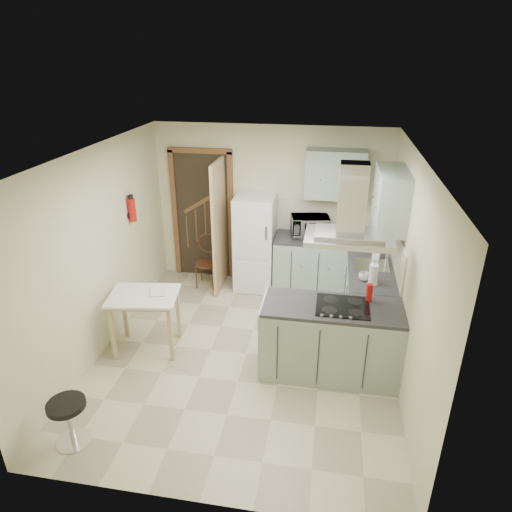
% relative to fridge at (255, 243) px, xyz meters
% --- Properties ---
extents(floor, '(4.20, 4.20, 0.00)m').
position_rel_fridge_xyz_m(floor, '(0.20, -1.80, -0.75)').
color(floor, beige).
rests_on(floor, ground).
extents(ceiling, '(4.20, 4.20, 0.00)m').
position_rel_fridge_xyz_m(ceiling, '(0.20, -1.80, 1.75)').
color(ceiling, silver).
rests_on(ceiling, back_wall).
extents(back_wall, '(3.60, 0.00, 3.60)m').
position_rel_fridge_xyz_m(back_wall, '(0.20, 0.30, 0.50)').
color(back_wall, beige).
rests_on(back_wall, floor).
extents(left_wall, '(0.00, 4.20, 4.20)m').
position_rel_fridge_xyz_m(left_wall, '(-1.60, -1.80, 0.50)').
color(left_wall, beige).
rests_on(left_wall, floor).
extents(right_wall, '(0.00, 4.20, 4.20)m').
position_rel_fridge_xyz_m(right_wall, '(2.00, -1.80, 0.50)').
color(right_wall, beige).
rests_on(right_wall, floor).
extents(doorway, '(1.10, 0.12, 2.10)m').
position_rel_fridge_xyz_m(doorway, '(-0.90, 0.27, 0.30)').
color(doorway, brown).
rests_on(doorway, floor).
extents(fridge, '(0.60, 0.60, 1.50)m').
position_rel_fridge_xyz_m(fridge, '(0.00, 0.00, 0.00)').
color(fridge, white).
rests_on(fridge, floor).
extents(counter_back, '(1.08, 0.60, 0.90)m').
position_rel_fridge_xyz_m(counter_back, '(0.86, 0.00, -0.30)').
color(counter_back, '#9EB2A0').
rests_on(counter_back, floor).
extents(counter_right, '(0.60, 1.95, 0.90)m').
position_rel_fridge_xyz_m(counter_right, '(1.70, -0.68, -0.30)').
color(counter_right, '#9EB2A0').
rests_on(counter_right, floor).
extents(splashback, '(1.68, 0.02, 0.50)m').
position_rel_fridge_xyz_m(splashback, '(1.16, 0.29, 0.40)').
color(splashback, beige).
rests_on(splashback, counter_back).
extents(wall_cabinet_back, '(0.85, 0.35, 0.70)m').
position_rel_fridge_xyz_m(wall_cabinet_back, '(1.15, 0.12, 1.10)').
color(wall_cabinet_back, '#9EB2A0').
rests_on(wall_cabinet_back, back_wall).
extents(wall_cabinet_right, '(0.35, 0.90, 0.70)m').
position_rel_fridge_xyz_m(wall_cabinet_right, '(1.82, -0.95, 1.10)').
color(wall_cabinet_right, '#9EB2A0').
rests_on(wall_cabinet_right, right_wall).
extents(peninsula, '(1.55, 0.65, 0.90)m').
position_rel_fridge_xyz_m(peninsula, '(1.22, -1.98, -0.30)').
color(peninsula, '#9EB2A0').
rests_on(peninsula, floor).
extents(hob, '(0.58, 0.50, 0.01)m').
position_rel_fridge_xyz_m(hob, '(1.32, -1.98, 0.16)').
color(hob, black).
rests_on(hob, peninsula).
extents(extractor_hood, '(0.90, 0.55, 0.10)m').
position_rel_fridge_xyz_m(extractor_hood, '(1.32, -1.98, 0.97)').
color(extractor_hood, silver).
rests_on(extractor_hood, ceiling).
extents(sink, '(0.45, 0.40, 0.01)m').
position_rel_fridge_xyz_m(sink, '(1.70, -0.85, 0.16)').
color(sink, silver).
rests_on(sink, counter_right).
extents(fire_extinguisher, '(0.10, 0.10, 0.32)m').
position_rel_fridge_xyz_m(fire_extinguisher, '(-1.54, -0.90, 0.75)').
color(fire_extinguisher, '#B2140F').
rests_on(fire_extinguisher, left_wall).
extents(drop_leaf_table, '(0.90, 0.73, 0.77)m').
position_rel_fridge_xyz_m(drop_leaf_table, '(-1.05, -1.88, -0.36)').
color(drop_leaf_table, tan).
rests_on(drop_leaf_table, floor).
extents(bentwood_chair, '(0.35, 0.35, 0.77)m').
position_rel_fridge_xyz_m(bentwood_chair, '(-0.76, -0.12, -0.36)').
color(bentwood_chair, '#52241B').
rests_on(bentwood_chair, floor).
extents(stool, '(0.44, 0.44, 0.49)m').
position_rel_fridge_xyz_m(stool, '(-1.20, -3.47, -0.51)').
color(stool, black).
rests_on(stool, floor).
extents(microwave, '(0.62, 0.48, 0.31)m').
position_rel_fridge_xyz_m(microwave, '(0.83, 0.07, 0.30)').
color(microwave, black).
rests_on(microwave, counter_back).
extents(kettle, '(0.14, 0.14, 0.19)m').
position_rel_fridge_xyz_m(kettle, '(1.14, 0.07, 0.25)').
color(kettle, white).
rests_on(kettle, counter_back).
extents(cereal_box, '(0.11, 0.20, 0.28)m').
position_rel_fridge_xyz_m(cereal_box, '(1.05, 0.17, 0.29)').
color(cereal_box, gold).
rests_on(cereal_box, counter_back).
extents(soap_bottle, '(0.12, 0.12, 0.21)m').
position_rel_fridge_xyz_m(soap_bottle, '(1.77, -0.63, 0.25)').
color(soap_bottle, silver).
rests_on(soap_bottle, counter_right).
extents(paper_towel, '(0.14, 0.14, 0.27)m').
position_rel_fridge_xyz_m(paper_towel, '(1.68, -1.38, 0.28)').
color(paper_towel, silver).
rests_on(paper_towel, counter_right).
extents(cup, '(0.17, 0.17, 0.10)m').
position_rel_fridge_xyz_m(cup, '(1.58, -1.30, 0.20)').
color(cup, white).
rests_on(cup, counter_right).
extents(red_bottle, '(0.08, 0.08, 0.21)m').
position_rel_fridge_xyz_m(red_bottle, '(1.61, -1.79, 0.25)').
color(red_bottle, '#B9120F').
rests_on(red_bottle, peninsula).
extents(book, '(0.25, 0.30, 0.11)m').
position_rel_fridge_xyz_m(book, '(-0.99, -1.82, 0.08)').
color(book, maroon).
rests_on(book, drop_leaf_table).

